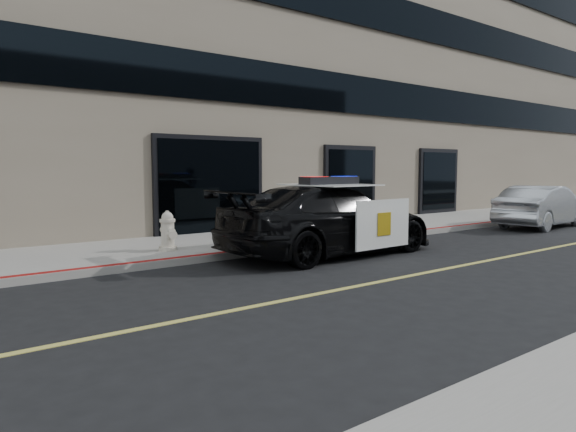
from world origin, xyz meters
TOP-DOWN VIEW (x-y plane):
  - ground at (0.00, 0.00)m, footprint 120.00×120.00m
  - sidewalk_n at (0.00, 5.25)m, footprint 60.00×3.50m
  - building_n at (0.00, 10.50)m, footprint 60.00×7.00m
  - police_car at (-0.35, 2.64)m, footprint 2.64×5.54m
  - silver_sedan at (8.92, 2.38)m, footprint 2.02×4.41m
  - fire_hydrant at (-3.40, 4.56)m, footprint 0.40×0.55m

SIDE VIEW (x-z plane):
  - ground at x=0.00m, z-range 0.00..0.00m
  - sidewalk_n at x=0.00m, z-range 0.00..0.15m
  - fire_hydrant at x=-3.40m, z-range 0.12..1.00m
  - silver_sedan at x=8.92m, z-range 0.00..1.39m
  - police_car at x=-0.35m, z-range -0.09..1.69m
  - building_n at x=0.00m, z-range 0.00..12.00m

